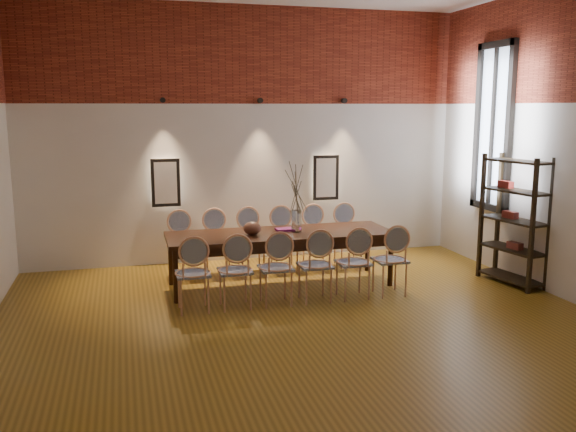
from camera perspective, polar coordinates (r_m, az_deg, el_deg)
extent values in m
cube|color=olive|center=(6.81, 2.34, -11.00)|extent=(7.00, 7.00, 0.02)
cube|color=silver|center=(9.80, -3.91, 7.52)|extent=(7.00, 0.10, 4.00)
cube|color=silver|center=(3.19, 22.24, 1.31)|extent=(7.00, 0.10, 4.00)
cube|color=maroon|center=(9.76, -3.92, 14.85)|extent=(7.00, 0.02, 1.50)
cube|color=#FFEAC6|center=(9.59, -11.39, 3.09)|extent=(0.36, 0.06, 0.66)
cube|color=#FFEAC6|center=(10.10, 3.51, 3.62)|extent=(0.36, 0.06, 0.66)
cylinder|color=black|center=(9.49, -11.64, 10.57)|extent=(0.08, 0.10, 0.08)
cylinder|color=black|center=(9.71, -2.62, 10.75)|extent=(0.08, 0.10, 0.08)
cylinder|color=black|center=(10.11, 5.28, 10.70)|extent=(0.08, 0.10, 0.08)
cube|color=silver|center=(9.70, 18.72, 7.87)|extent=(0.02, 0.78, 2.38)
cube|color=black|center=(9.69, 18.62, 7.87)|extent=(0.08, 0.90, 2.50)
cube|color=black|center=(9.69, 18.62, 7.87)|extent=(0.06, 0.06, 2.40)
cube|color=#33170A|center=(8.45, -0.72, -4.05)|extent=(3.10, 1.01, 0.75)
cylinder|color=silver|center=(8.39, 0.79, -0.47)|extent=(0.14, 0.14, 0.30)
ellipsoid|color=brown|center=(8.21, -3.37, -1.15)|extent=(0.24, 0.24, 0.18)
cube|color=#901E76|center=(8.50, -0.28, -1.27)|extent=(0.26, 0.18, 0.03)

